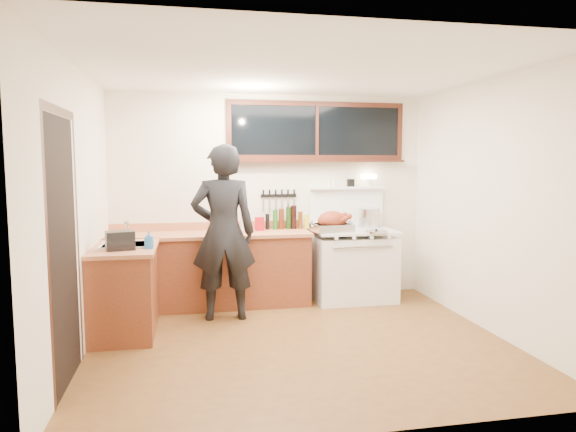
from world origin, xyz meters
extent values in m
cube|color=brown|center=(0.00, 0.00, -0.01)|extent=(4.00, 3.50, 0.02)
cube|color=silver|center=(0.00, 1.77, 1.30)|extent=(4.00, 0.05, 2.60)
cube|color=silver|center=(0.00, -1.77, 1.30)|extent=(4.00, 0.05, 2.60)
cube|color=silver|center=(-2.02, 0.00, 1.30)|extent=(0.05, 3.50, 2.60)
cube|color=silver|center=(2.02, 0.00, 1.30)|extent=(0.05, 3.50, 2.60)
cube|color=white|center=(0.00, 0.00, 2.62)|extent=(4.00, 3.50, 0.05)
cube|color=#632B16|center=(-0.80, 1.45, 0.43)|extent=(2.40, 0.60, 0.86)
cube|color=#BC714A|center=(-0.80, 1.44, 0.88)|extent=(2.44, 0.64, 0.04)
cube|color=#BC714A|center=(-0.80, 1.74, 0.95)|extent=(2.40, 0.03, 0.10)
sphere|color=#B78C38|center=(-1.80, 1.17, 0.70)|extent=(0.03, 0.03, 0.03)
sphere|color=#B78C38|center=(-1.30, 1.17, 0.70)|extent=(0.03, 0.03, 0.03)
sphere|color=#B78C38|center=(-0.80, 1.17, 0.70)|extent=(0.03, 0.03, 0.03)
sphere|color=#B78C38|center=(-0.30, 1.17, 0.70)|extent=(0.03, 0.03, 0.03)
sphere|color=#B78C38|center=(0.15, 1.17, 0.70)|extent=(0.03, 0.03, 0.03)
cube|color=#632B16|center=(-1.70, 0.62, 0.43)|extent=(0.60, 1.05, 0.86)
cube|color=#BC714A|center=(-1.69, 0.62, 0.88)|extent=(0.64, 1.09, 0.04)
cube|color=white|center=(-1.68, 0.70, 0.84)|extent=(0.45, 0.40, 0.14)
cube|color=white|center=(-1.68, 0.70, 0.91)|extent=(0.50, 0.45, 0.01)
cylinder|color=silver|center=(-1.68, 0.88, 1.02)|extent=(0.02, 0.02, 0.24)
cylinder|color=silver|center=(-1.68, 0.80, 1.13)|extent=(0.02, 0.18, 0.02)
cube|color=white|center=(1.00, 1.40, 0.41)|extent=(1.00, 0.70, 0.82)
cube|color=white|center=(1.00, 1.40, 0.89)|extent=(1.02, 0.72, 0.03)
cube|color=white|center=(1.00, 1.06, 0.52)|extent=(0.88, 0.02, 0.46)
cylinder|color=silver|center=(1.00, 1.03, 0.74)|extent=(0.75, 0.02, 0.02)
cylinder|color=white|center=(0.67, 1.04, 0.85)|extent=(0.04, 0.03, 0.04)
cylinder|color=white|center=(0.89, 1.04, 0.85)|extent=(0.04, 0.03, 0.04)
cylinder|color=white|center=(1.11, 1.04, 0.85)|extent=(0.04, 0.03, 0.04)
cylinder|color=white|center=(1.33, 1.04, 0.85)|extent=(0.04, 0.03, 0.04)
cube|color=white|center=(1.00, 1.72, 1.15)|extent=(1.00, 0.05, 0.50)
cube|color=white|center=(1.00, 1.69, 1.41)|extent=(1.00, 0.12, 0.03)
cylinder|color=white|center=(1.30, 1.69, 1.48)|extent=(0.10, 0.10, 0.10)
cube|color=#FFE5B2|center=(1.30, 1.69, 1.56)|extent=(0.18, 0.09, 0.06)
cube|color=black|center=(1.05, 1.69, 1.48)|extent=(0.09, 0.05, 0.10)
cylinder|color=white|center=(0.82, 1.69, 1.47)|extent=(0.04, 0.04, 0.09)
cylinder|color=white|center=(0.76, 1.69, 1.47)|extent=(0.04, 0.04, 0.09)
cube|color=black|center=(0.60, 1.73, 2.15)|extent=(2.20, 0.01, 0.62)
cube|color=#33150E|center=(0.60, 1.73, 2.49)|extent=(2.32, 0.04, 0.06)
cube|color=#33150E|center=(0.60, 1.73, 1.81)|extent=(2.32, 0.04, 0.06)
cube|color=#33150E|center=(-0.53, 1.73, 2.15)|extent=(0.06, 0.04, 0.62)
cube|color=#33150E|center=(1.73, 1.73, 2.15)|extent=(0.06, 0.04, 0.62)
cube|color=#33150E|center=(0.60, 1.73, 2.15)|extent=(0.04, 0.04, 0.62)
cube|color=#33150E|center=(0.60, 1.68, 1.76)|extent=(2.32, 0.13, 0.03)
cube|color=black|center=(-1.99, -0.55, 1.05)|extent=(0.01, 0.86, 2.10)
cube|color=#33150E|center=(-1.99, -1.03, 1.05)|extent=(0.01, 0.07, 2.10)
cube|color=#33150E|center=(-1.99, -0.07, 1.05)|extent=(0.01, 0.07, 2.10)
cube|color=#33150E|center=(-1.99, -0.55, 2.14)|extent=(0.01, 1.04, 0.07)
cube|color=black|center=(0.10, 1.74, 1.32)|extent=(0.46, 0.02, 0.04)
cube|color=silver|center=(-0.10, 1.72, 1.21)|extent=(0.02, 0.00, 0.18)
cube|color=black|center=(-0.10, 1.72, 1.35)|extent=(0.02, 0.02, 0.10)
cube|color=silver|center=(-0.02, 1.72, 1.21)|extent=(0.02, 0.00, 0.18)
cube|color=black|center=(-0.02, 1.72, 1.35)|extent=(0.02, 0.02, 0.10)
cube|color=silver|center=(0.06, 1.72, 1.21)|extent=(0.02, 0.00, 0.18)
cube|color=black|center=(0.06, 1.72, 1.35)|extent=(0.02, 0.02, 0.10)
cube|color=silver|center=(0.14, 1.72, 1.21)|extent=(0.03, 0.00, 0.18)
cube|color=black|center=(0.14, 1.72, 1.35)|extent=(0.02, 0.02, 0.10)
cube|color=silver|center=(0.22, 1.72, 1.21)|extent=(0.03, 0.00, 0.18)
cube|color=black|center=(0.22, 1.72, 1.35)|extent=(0.02, 0.02, 0.10)
cube|color=silver|center=(0.30, 1.72, 1.21)|extent=(0.03, 0.00, 0.18)
cube|color=black|center=(0.30, 1.72, 1.35)|extent=(0.02, 0.02, 0.10)
imported|color=black|center=(-0.67, 0.91, 0.97)|extent=(0.72, 0.49, 1.95)
imported|color=blue|center=(-1.43, 0.44, 0.99)|extent=(0.08, 0.09, 0.17)
cube|color=black|center=(-1.70, 0.40, 0.99)|extent=(0.30, 0.24, 0.18)
cube|color=#BC714A|center=(-0.62, 1.28, 0.91)|extent=(0.44, 0.34, 0.02)
ellipsoid|color=maroon|center=(-0.62, 1.28, 0.97)|extent=(0.24, 0.18, 0.13)
sphere|color=maroon|center=(-0.52, 1.33, 1.00)|extent=(0.05, 0.05, 0.05)
sphere|color=maroon|center=(-0.52, 1.23, 1.00)|extent=(0.05, 0.05, 0.05)
cube|color=silver|center=(0.68, 1.26, 0.95)|extent=(0.50, 0.40, 0.10)
cube|color=#3F3F42|center=(0.68, 1.26, 0.98)|extent=(0.45, 0.35, 0.03)
torus|color=silver|center=(0.44, 1.26, 1.00)|extent=(0.03, 0.10, 0.10)
torus|color=silver|center=(0.92, 1.26, 1.00)|extent=(0.03, 0.10, 0.10)
ellipsoid|color=maroon|center=(0.68, 1.26, 1.04)|extent=(0.39, 0.32, 0.23)
cylinder|color=maroon|center=(0.80, 1.17, 1.06)|extent=(0.13, 0.07, 0.10)
sphere|color=maroon|center=(0.87, 1.17, 1.09)|extent=(0.07, 0.07, 0.07)
cylinder|color=maroon|center=(0.80, 1.35, 1.06)|extent=(0.13, 0.07, 0.10)
sphere|color=maroon|center=(0.87, 1.35, 1.09)|extent=(0.07, 0.07, 0.07)
cylinder|color=silver|center=(1.27, 1.58, 1.02)|extent=(0.30, 0.30, 0.25)
cylinder|color=silver|center=(0.97, 1.57, 0.95)|extent=(0.17, 0.17, 0.10)
cylinder|color=black|center=(1.00, 1.69, 1.00)|extent=(0.06, 0.14, 0.02)
cylinder|color=silver|center=(1.19, 1.10, 0.91)|extent=(0.31, 0.31, 0.02)
sphere|color=black|center=(1.19, 1.10, 0.93)|extent=(0.03, 0.03, 0.03)
cube|color=maroon|center=(-0.18, 1.55, 0.98)|extent=(0.12, 0.10, 0.17)
cylinder|color=white|center=(-0.37, 1.60, 0.99)|extent=(0.11, 0.11, 0.18)
cylinder|color=black|center=(-0.06, 1.63, 1.00)|extent=(0.05, 0.05, 0.20)
cylinder|color=black|center=(0.04, 1.63, 1.02)|extent=(0.06, 0.06, 0.25)
cylinder|color=black|center=(0.11, 1.63, 1.03)|extent=(0.07, 0.07, 0.26)
cylinder|color=black|center=(0.21, 1.63, 1.04)|extent=(0.06, 0.06, 0.28)
cylinder|color=black|center=(0.28, 1.63, 1.05)|extent=(0.07, 0.07, 0.30)
cylinder|color=black|center=(0.36, 1.63, 1.01)|extent=(0.06, 0.06, 0.22)
cylinder|color=black|center=(0.45, 1.63, 0.99)|extent=(0.06, 0.06, 0.18)
camera|label=1|loc=(-1.04, -4.74, 1.75)|focal=32.00mm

